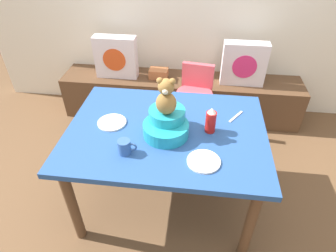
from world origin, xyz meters
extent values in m
plane|color=brown|center=(0.00, 0.00, 0.00)|extent=(8.00, 8.00, 0.00)
cube|color=brown|center=(0.00, 1.25, 0.23)|extent=(2.60, 0.44, 0.46)
cube|color=silver|center=(-0.69, 1.23, 0.68)|extent=(0.44, 0.14, 0.44)
cylinder|color=#D84C1E|center=(-0.69, 1.15, 0.68)|extent=(0.24, 0.01, 0.24)
cube|color=silver|center=(0.64, 1.23, 0.68)|extent=(0.44, 0.14, 0.44)
cylinder|color=#E02D72|center=(0.64, 1.15, 0.68)|extent=(0.24, 0.01, 0.24)
cube|color=#B76B3F|center=(-0.24, 1.25, 0.51)|extent=(0.20, 0.14, 0.10)
cube|color=#264C8C|center=(0.00, 0.00, 0.72)|extent=(1.35, 1.00, 0.04)
cylinder|color=brown|center=(-0.59, -0.41, 0.35)|extent=(0.07, 0.07, 0.70)
cylinder|color=brown|center=(0.59, -0.41, 0.35)|extent=(0.07, 0.07, 0.70)
cylinder|color=brown|center=(-0.59, 0.41, 0.35)|extent=(0.07, 0.07, 0.70)
cylinder|color=brown|center=(0.59, 0.41, 0.35)|extent=(0.07, 0.07, 0.70)
cylinder|color=#D84C59|center=(0.16, 0.80, 0.51)|extent=(0.34, 0.34, 0.10)
cube|color=#D84C59|center=(0.18, 0.94, 0.67)|extent=(0.30, 0.09, 0.24)
cube|color=white|center=(0.14, 0.62, 0.58)|extent=(0.33, 0.24, 0.02)
cylinder|color=silver|center=(0.02, 0.66, 0.23)|extent=(0.03, 0.03, 0.46)
cylinder|color=silver|center=(0.30, 0.66, 0.23)|extent=(0.03, 0.03, 0.46)
cylinder|color=silver|center=(0.02, 0.94, 0.23)|extent=(0.03, 0.03, 0.46)
cylinder|color=silver|center=(0.30, 0.94, 0.23)|extent=(0.03, 0.03, 0.46)
cylinder|color=teal|center=(0.01, -0.06, 0.79)|extent=(0.30, 0.30, 0.09)
cylinder|color=teal|center=(0.01, 0.00, 0.86)|extent=(0.24, 0.24, 0.07)
ellipsoid|color=olive|center=(0.01, -0.04, 0.97)|extent=(0.13, 0.11, 0.15)
sphere|color=olive|center=(0.01, -0.04, 1.09)|extent=(0.10, 0.10, 0.10)
sphere|color=beige|center=(0.01, -0.08, 1.08)|extent=(0.04, 0.04, 0.04)
sphere|color=olive|center=(-0.03, -0.04, 1.13)|extent=(0.04, 0.04, 0.04)
sphere|color=olive|center=(0.04, -0.04, 1.13)|extent=(0.04, 0.04, 0.04)
cylinder|color=red|center=(0.29, 0.02, 0.81)|extent=(0.07, 0.07, 0.15)
cone|color=white|center=(0.29, 0.02, 0.91)|extent=(0.06, 0.06, 0.03)
cylinder|color=#335999|center=(-0.22, -0.26, 0.79)|extent=(0.08, 0.08, 0.09)
torus|color=#335999|center=(-0.17, -0.26, 0.79)|extent=(0.06, 0.01, 0.06)
cylinder|color=white|center=(0.26, -0.29, 0.75)|extent=(0.20, 0.20, 0.01)
cylinder|color=white|center=(-0.38, 0.02, 0.75)|extent=(0.20, 0.20, 0.01)
cube|color=silver|center=(0.48, 0.20, 0.74)|extent=(0.11, 0.15, 0.01)
camera|label=1|loc=(0.20, -1.50, 1.94)|focal=30.40mm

